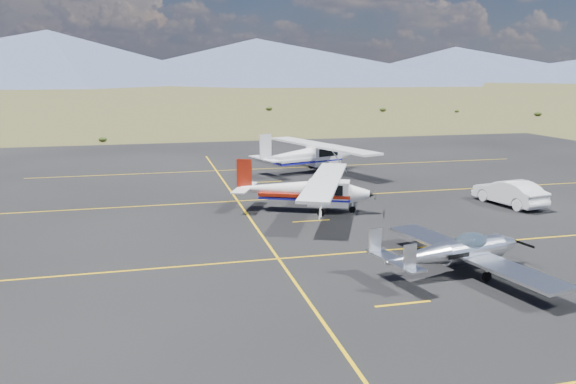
{
  "coord_description": "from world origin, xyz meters",
  "views": [
    {
      "loc": [
        -10.88,
        -19.55,
        7.53
      ],
      "look_at": [
        -4.23,
        7.55,
        1.6
      ],
      "focal_mm": 35.0,
      "sensor_mm": 36.0,
      "label": 1
    }
  ],
  "objects_px": {
    "aircraft_low_wing": "(457,252)",
    "sedan": "(509,192)",
    "aircraft_cessna": "(305,189)",
    "aircraft_plain": "(308,154)"
  },
  "relations": [
    {
      "from": "aircraft_low_wing",
      "to": "sedan",
      "type": "bearing_deg",
      "value": 35.52
    },
    {
      "from": "aircraft_cessna",
      "to": "sedan",
      "type": "distance_m",
      "value": 11.98
    },
    {
      "from": "aircraft_low_wing",
      "to": "sedan",
      "type": "xyz_separation_m",
      "value": [
        8.93,
        9.53,
        -0.14
      ]
    },
    {
      "from": "aircraft_plain",
      "to": "aircraft_cessna",
      "type": "bearing_deg",
      "value": -125.73
    },
    {
      "from": "aircraft_plain",
      "to": "sedan",
      "type": "relative_size",
      "value": 2.7
    },
    {
      "from": "aircraft_cessna",
      "to": "aircraft_plain",
      "type": "distance_m",
      "value": 12.61
    },
    {
      "from": "aircraft_low_wing",
      "to": "sedan",
      "type": "relative_size",
      "value": 1.9
    },
    {
      "from": "aircraft_low_wing",
      "to": "aircraft_cessna",
      "type": "relative_size",
      "value": 0.8
    },
    {
      "from": "aircraft_cessna",
      "to": "aircraft_plain",
      "type": "bearing_deg",
      "value": 96.9
    },
    {
      "from": "aircraft_low_wing",
      "to": "sedan",
      "type": "distance_m",
      "value": 13.06
    }
  ]
}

